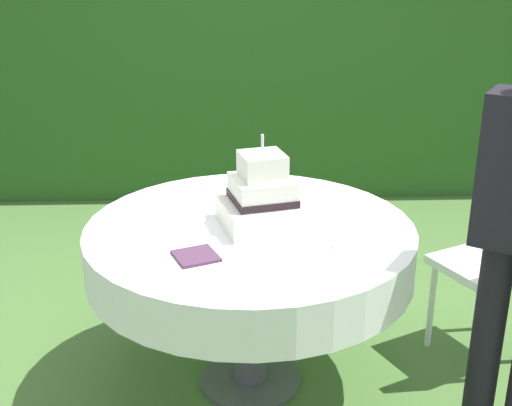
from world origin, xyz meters
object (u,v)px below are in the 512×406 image
(wedding_cake, at_px, (263,199))
(serving_plate_near, at_px, (346,246))
(serving_plate_far, at_px, (212,182))
(serving_plate_right, at_px, (289,194))
(serving_plate_left, at_px, (370,238))
(garden_chair, at_px, (502,259))
(cake_table, at_px, (250,249))
(napkin_stack, at_px, (196,256))

(wedding_cake, height_order, serving_plate_near, wedding_cake)
(serving_plate_far, bearing_deg, serving_plate_right, -25.61)
(serving_plate_left, bearing_deg, garden_chair, 21.90)
(serving_plate_near, xyz_separation_m, serving_plate_right, (-0.18, 0.59, 0.00))
(cake_table, height_order, serving_plate_right, serving_plate_right)
(serving_plate_left, height_order, napkin_stack, same)
(serving_plate_left, relative_size, garden_chair, 0.12)
(wedding_cake, xyz_separation_m, serving_plate_right, (0.14, 0.35, -0.11))
(cake_table, relative_size, serving_plate_near, 12.93)
(napkin_stack, bearing_deg, garden_chair, 16.74)
(wedding_cake, bearing_deg, serving_plate_left, -22.09)
(serving_plate_far, height_order, garden_chair, garden_chair)
(cake_table, distance_m, wedding_cake, 0.23)
(garden_chair, bearing_deg, napkin_stack, -163.26)
(serving_plate_right, bearing_deg, serving_plate_far, 154.39)
(wedding_cake, distance_m, serving_plate_right, 0.39)
(wedding_cake, relative_size, serving_plate_right, 2.75)
(cake_table, distance_m, garden_chair, 1.15)
(cake_table, bearing_deg, serving_plate_left, -18.03)
(serving_plate_near, bearing_deg, garden_chair, 23.73)
(serving_plate_right, bearing_deg, garden_chair, -15.04)
(serving_plate_far, relative_size, napkin_stack, 0.72)
(serving_plate_near, bearing_deg, napkin_stack, -173.40)
(serving_plate_far, xyz_separation_m, napkin_stack, (-0.04, -0.83, 0.00))
(serving_plate_near, xyz_separation_m, napkin_stack, (-0.58, -0.07, 0.00))
(wedding_cake, distance_m, serving_plate_near, 0.41)
(serving_plate_far, xyz_separation_m, garden_chair, (1.31, -0.43, -0.23))
(wedding_cake, distance_m, garden_chair, 1.14)
(serving_plate_near, distance_m, serving_plate_far, 0.94)
(serving_plate_right, relative_size, napkin_stack, 0.95)
(serving_plate_near, bearing_deg, serving_plate_left, 33.92)
(cake_table, xyz_separation_m, serving_plate_far, (-0.17, 0.54, 0.11))
(serving_plate_far, xyz_separation_m, serving_plate_right, (0.36, -0.17, 0.00))
(wedding_cake, bearing_deg, cake_table, -163.41)
(serving_plate_far, bearing_deg, cake_table, -72.38)
(serving_plate_near, distance_m, garden_chair, 0.87)
(wedding_cake, relative_size, serving_plate_far, 3.66)
(garden_chair, bearing_deg, wedding_cake, -174.91)
(serving_plate_right, xyz_separation_m, garden_chair, (0.94, -0.25, -0.23))
(wedding_cake, distance_m, napkin_stack, 0.42)
(cake_table, distance_m, napkin_stack, 0.38)
(serving_plate_left, distance_m, serving_plate_right, 0.59)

